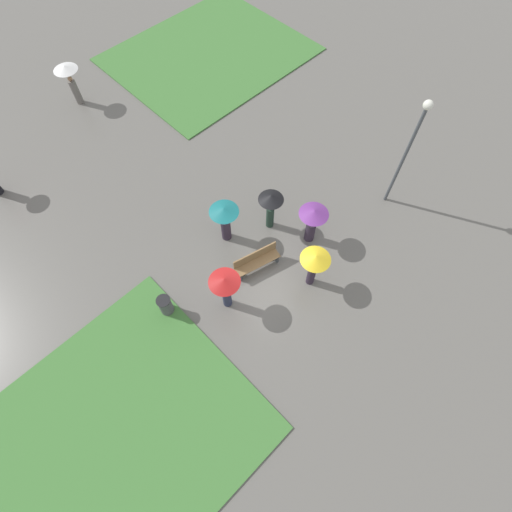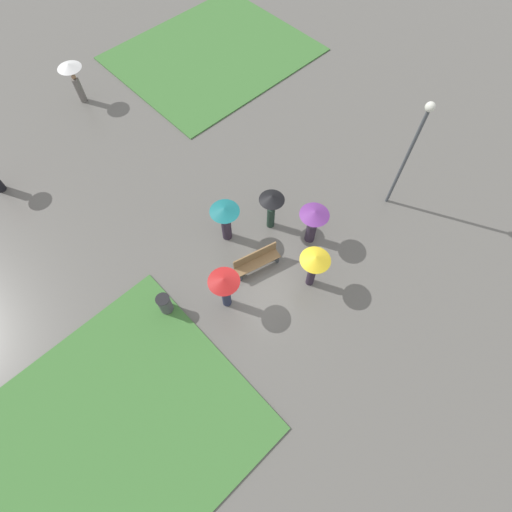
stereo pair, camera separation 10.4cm
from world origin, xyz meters
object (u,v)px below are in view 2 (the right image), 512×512
object	(u,v)px
trash_bin	(165,304)
crowd_person_red	(225,286)
crowd_person_yellow	(314,264)
crowd_person_black	(272,204)
crowd_person_purple	(313,220)
park_bench	(256,260)
lone_walker_mid_plaza	(73,75)
lamp_post	(412,145)
crowd_person_teal	(225,218)

from	to	relation	value
trash_bin	crowd_person_red	bearing A→B (deg)	-36.61
crowd_person_yellow	crowd_person_black	size ratio (longest dim) A/B	1.01
crowd_person_red	crowd_person_black	world-z (taller)	crowd_person_red
crowd_person_yellow	crowd_person_purple	bearing A→B (deg)	-6.08
park_bench	crowd_person_purple	bearing A→B (deg)	1.73
crowd_person_black	park_bench	bearing A→B (deg)	128.18
lone_walker_mid_plaza	crowd_person_red	bearing A→B (deg)	94.02
lamp_post	lone_walker_mid_plaza	size ratio (longest dim) A/B	2.50
crowd_person_black	crowd_person_purple	bearing A→B (deg)	-148.37
crowd_person_purple	crowd_person_black	bearing A→B (deg)	57.73
trash_bin	park_bench	bearing A→B (deg)	-14.96
lamp_post	crowd_person_yellow	size ratio (longest dim) A/B	2.59
crowd_person_black	lamp_post	bearing A→B (deg)	-111.22
lamp_post	crowd_person_yellow	world-z (taller)	lamp_post
crowd_person_yellow	crowd_person_red	bearing A→B (deg)	102.65
crowd_person_purple	lone_walker_mid_plaza	distance (m)	12.90
crowd_person_black	crowd_person_red	bearing A→B (deg)	119.10
crowd_person_red	crowd_person_teal	world-z (taller)	crowd_person_red
crowd_person_black	lone_walker_mid_plaza	size ratio (longest dim) A/B	0.95
crowd_person_red	crowd_person_teal	xyz separation A→B (m)	(1.83, 2.05, -0.14)
park_bench	crowd_person_black	world-z (taller)	crowd_person_black
crowd_person_red	crowd_person_black	size ratio (longest dim) A/B	1.04
park_bench	lone_walker_mid_plaza	size ratio (longest dim) A/B	0.91
park_bench	lamp_post	bearing A→B (deg)	0.76
lamp_post	lone_walker_mid_plaza	distance (m)	14.90
lone_walker_mid_plaza	crowd_person_purple	bearing A→B (deg)	112.15
lamp_post	crowd_person_black	size ratio (longest dim) A/B	2.62
crowd_person_red	crowd_person_black	bearing A→B (deg)	88.72
lamp_post	crowd_person_red	world-z (taller)	lamp_post
park_bench	crowd_person_purple	xyz separation A→B (m)	(2.30, -0.53, 0.77)
trash_bin	lone_walker_mid_plaza	distance (m)	11.90
crowd_person_red	crowd_person_black	xyz separation A→B (m)	(3.40, 1.29, -0.05)
crowd_person_red	crowd_person_yellow	size ratio (longest dim) A/B	1.02
crowd_person_red	crowd_person_yellow	world-z (taller)	crowd_person_red
crowd_person_red	lone_walker_mid_plaza	distance (m)	12.69
trash_bin	crowd_person_teal	distance (m)	3.69
park_bench	lamp_post	distance (m)	6.62
lamp_post	trash_bin	distance (m)	9.97
trash_bin	lone_walker_mid_plaza	bearing A→B (deg)	72.19
crowd_person_purple	crowd_person_red	bearing A→B (deg)	121.73
crowd_person_black	lone_walker_mid_plaza	world-z (taller)	lone_walker_mid_plaza
crowd_person_red	crowd_person_purple	xyz separation A→B (m)	(4.03, -0.19, -0.16)
lamp_post	crowd_person_black	xyz separation A→B (m)	(-4.25, 2.41, -1.72)
crowd_person_teal	crowd_person_black	xyz separation A→B (m)	(1.57, -0.76, 0.09)
crowd_person_teal	lone_walker_mid_plaza	distance (m)	10.49
trash_bin	crowd_person_black	world-z (taller)	crowd_person_black
park_bench	crowd_person_red	xyz separation A→B (m)	(-1.74, -0.33, 0.93)
crowd_person_red	crowd_person_yellow	xyz separation A→B (m)	(2.68, -1.45, 0.01)
crowd_person_red	crowd_person_teal	size ratio (longest dim) A/B	1.05
park_bench	crowd_person_yellow	size ratio (longest dim) A/B	0.94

